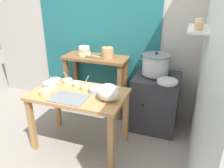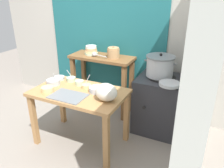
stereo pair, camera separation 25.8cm
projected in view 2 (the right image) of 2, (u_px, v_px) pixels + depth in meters
The scene contains 20 objects.
ground_plane at pixel (80, 139), 2.97m from camera, with size 9.00×9.00×0.00m, color gray.
wall_back at pixel (121, 27), 3.33m from camera, with size 4.40×0.12×2.60m.
wall_right at pixel (213, 52), 2.06m from camera, with size 0.30×3.20×2.60m.
prep_table at pixel (80, 99), 2.69m from camera, with size 1.10×0.66×0.72m.
back_shelf_table at pixel (102, 70), 3.43m from camera, with size 0.96×0.40×0.90m.
stove_block at pixel (159, 104), 3.06m from camera, with size 0.60×0.61×0.78m.
steamer_pot at pixel (160, 66), 2.88m from camera, with size 0.42×0.37×0.30m.
clay_pot at pixel (113, 53), 3.24m from camera, with size 0.18×0.18×0.18m.
bowl_stack_enamel at pixel (91, 50), 3.40m from camera, with size 0.20×0.20×0.14m.
ladle at pixel (95, 54), 3.30m from camera, with size 0.27×0.10×0.07m.
serving_tray at pixel (68, 96), 2.51m from camera, with size 0.40×0.28×0.01m, color slate.
plastic_bag at pixel (106, 92), 2.39m from camera, with size 0.25×0.19×0.20m, color silver.
wide_pan at pixel (169, 84), 2.64m from camera, with size 0.25×0.25×0.04m, color #B7BABF.
prep_bowl_0 at pixel (97, 89), 2.61m from camera, with size 0.18×0.18×0.06m.
prep_bowl_1 at pixel (79, 83), 2.80m from camera, with size 0.11×0.11×0.06m.
prep_bowl_2 at pixel (53, 82), 2.81m from camera, with size 0.17×0.17×0.16m.
prep_bowl_3 at pixel (86, 86), 2.71m from camera, with size 0.11×0.11×0.17m.
prep_bowl_4 at pixel (47, 89), 2.61m from camera, with size 0.14×0.14×0.06m.
prep_bowl_5 at pixel (59, 78), 2.97m from camera, with size 0.14×0.14×0.04m.
prep_bowl_6 at pixel (71, 79), 2.91m from camera, with size 0.12×0.12×0.16m.
Camera 2 is at (1.43, -2.02, 1.85)m, focal length 36.04 mm.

